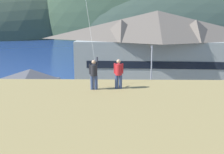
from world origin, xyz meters
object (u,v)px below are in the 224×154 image
(parking_light_pole, at_px, (151,71))
(person_kite_flyer, at_px, (94,73))
(moored_boat_outer_mooring, at_px, (124,64))
(parked_car_lone_by_shed, at_px, (17,126))
(parked_car_front_row_red, at_px, (107,103))
(harbor_lodge, at_px, (156,46))
(parked_car_back_row_right, at_px, (166,124))
(moored_boat_wharfside, at_px, (91,63))
(parked_car_mid_row_far, at_px, (152,107))
(moored_boat_inner_slip, at_px, (93,61))
(wharf_dock, at_px, (108,66))
(storage_shed_near_lot, at_px, (32,88))
(person_companion, at_px, (119,73))
(parked_car_back_row_left, at_px, (110,132))

(parking_light_pole, height_order, person_kite_flyer, person_kite_flyer)
(moored_boat_outer_mooring, xyz_separation_m, parked_car_lone_by_shed, (-10.90, -33.17, 0.34))
(moored_boat_outer_mooring, distance_m, parked_car_front_row_red, 26.51)
(parked_car_front_row_red, height_order, person_kite_flyer, person_kite_flyer)
(harbor_lodge, distance_m, parked_car_back_row_right, 20.11)
(parked_car_front_row_red, bearing_deg, moored_boat_wharfside, 99.31)
(parked_car_mid_row_far, distance_m, person_kite_flyer, 16.52)
(moored_boat_wharfside, height_order, parked_car_front_row_red, moored_boat_wharfside)
(parked_car_lone_by_shed, distance_m, parking_light_pole, 17.17)
(person_kite_flyer, bearing_deg, moored_boat_wharfside, 95.87)
(moored_boat_inner_slip, height_order, parking_light_pole, parking_light_pole)
(moored_boat_inner_slip, bearing_deg, wharf_dock, -44.52)
(storage_shed_near_lot, xyz_separation_m, wharf_dock, (8.32, 25.91, -2.23))
(harbor_lodge, bearing_deg, parking_light_pole, -101.04)
(storage_shed_near_lot, xyz_separation_m, parked_car_front_row_red, (9.19, -0.90, -1.52))
(parked_car_mid_row_far, height_order, person_companion, person_companion)
(moored_boat_outer_mooring, bearing_deg, moored_boat_wharfside, 169.45)
(moored_boat_inner_slip, relative_size, person_companion, 4.05)
(moored_boat_outer_mooring, xyz_separation_m, person_kite_flyer, (-2.74, -41.54, 7.38))
(moored_boat_wharfside, xyz_separation_m, moored_boat_inner_slip, (0.22, 2.49, -0.00))
(moored_boat_outer_mooring, relative_size, person_companion, 4.11)
(moored_boat_wharfside, height_order, parked_car_back_row_right, moored_boat_wharfside)
(moored_boat_outer_mooring, height_order, parked_car_front_row_red, moored_boat_outer_mooring)
(person_kite_flyer, bearing_deg, parked_car_mid_row_far, 69.26)
(parked_car_back_row_left, height_order, person_companion, person_companion)
(parked_car_lone_by_shed, bearing_deg, parked_car_back_row_right, 3.26)
(wharf_dock, xyz_separation_m, parked_car_lone_by_shed, (-7.42, -33.60, 0.71))
(storage_shed_near_lot, relative_size, parked_car_mid_row_far, 1.55)
(parked_car_front_row_red, xyz_separation_m, parked_car_lone_by_shed, (-8.30, -6.79, 0.00))
(moored_boat_inner_slip, bearing_deg, storage_shed_near_lot, -99.45)
(parked_car_front_row_red, relative_size, person_kite_flyer, 2.31)
(storage_shed_near_lot, xyz_separation_m, parked_car_lone_by_shed, (0.89, -7.69, -1.52))
(wharf_dock, relative_size, moored_boat_outer_mooring, 2.05)
(parked_car_back_row_right, bearing_deg, moored_boat_wharfside, 107.26)
(moored_boat_wharfside, bearing_deg, parking_light_pole, -67.97)
(parking_light_pole, xyz_separation_m, person_kite_flyer, (-5.64, -18.03, 3.76))
(wharf_dock, distance_m, person_companion, 42.51)
(moored_boat_outer_mooring, distance_m, parked_car_back_row_left, 34.41)
(person_companion, bearing_deg, parked_car_front_row_red, 94.94)
(parked_car_mid_row_far, distance_m, person_companion, 15.92)
(parked_car_lone_by_shed, relative_size, parking_light_pole, 0.57)
(moored_boat_inner_slip, relative_size, parked_car_mid_row_far, 1.64)
(harbor_lodge, height_order, person_kite_flyer, harbor_lodge)
(moored_boat_wharfside, distance_m, parked_car_back_row_right, 35.28)
(moored_boat_outer_mooring, bearing_deg, parking_light_pole, -82.96)
(parked_car_lone_by_shed, height_order, parked_car_back_row_right, same)
(parked_car_front_row_red, bearing_deg, storage_shed_near_lot, 174.40)
(parked_car_back_row_right, bearing_deg, harbor_lodge, 85.20)
(person_kite_flyer, xyz_separation_m, person_companion, (1.43, 0.22, -0.02))
(parked_car_front_row_red, relative_size, parked_car_back_row_left, 0.99)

